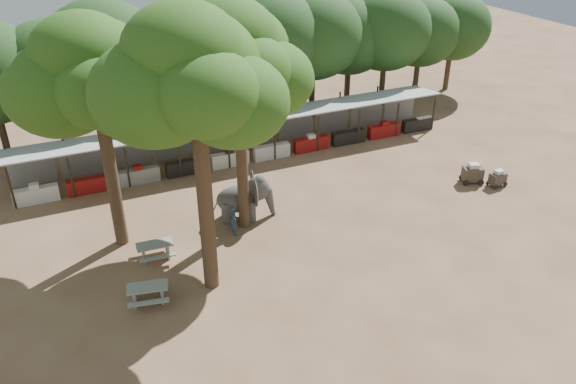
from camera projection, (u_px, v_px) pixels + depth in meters
name	position (u px, v px, depth m)	size (l,w,h in m)	color
ground	(354.00, 276.00, 25.13)	(100.00, 100.00, 0.00)	brown
vendor_stalls	(245.00, 139.00, 35.63)	(28.00, 2.99, 2.80)	#A6A9AD
yard_tree_left	(91.00, 79.00, 23.66)	(7.10, 6.90, 11.02)	#332316
yard_tree_center	(190.00, 79.00, 20.25)	(7.10, 6.90, 12.04)	#332316
yard_tree_back	(233.00, 60.00, 24.85)	(7.10, 6.90, 11.36)	#332316
backdrop_trees	(216.00, 52.00, 37.68)	(46.46, 5.95, 8.33)	#332316
elephant	(245.00, 198.00, 28.94)	(3.23, 2.39, 2.40)	#3A3838
handler	(234.00, 220.00, 27.78)	(0.57, 0.38, 1.59)	#26384C
picnic_table_near	(148.00, 292.00, 23.28)	(1.92, 1.79, 0.83)	gray
picnic_table_far	(155.00, 249.00, 26.03)	(1.73, 1.58, 0.83)	gray
cart_front	(473.00, 173.00, 32.71)	(1.45, 1.21, 1.22)	#372D25
cart_back	(498.00, 178.00, 32.40)	(1.07, 0.73, 1.01)	#372D25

